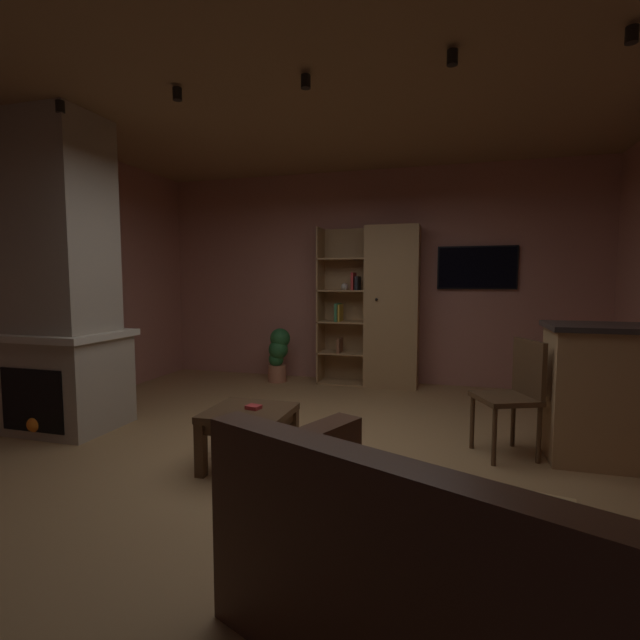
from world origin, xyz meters
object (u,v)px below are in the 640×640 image
coffee_table (249,421)px  table_book_0 (254,407)px  leather_couch (440,583)px  potted_floor_plant (278,353)px  stone_fireplace (62,291)px  wall_mounted_tv (477,268)px  bookshelf_cabinet (385,307)px  dining_chair (515,389)px

coffee_table → table_book_0: table_book_0 is taller
leather_couch → potted_floor_plant: 4.75m
stone_fireplace → wall_mounted_tv: bearing=36.4°
bookshelf_cabinet → leather_couch: bookshelf_cabinet is taller
coffee_table → wall_mounted_tv: bearing=61.3°
leather_couch → potted_floor_plant: bearing=118.1°
stone_fireplace → bookshelf_cabinet: size_ratio=1.37×
stone_fireplace → coffee_table: 2.27m
potted_floor_plant → bookshelf_cabinet: bearing=6.8°
bookshelf_cabinet → potted_floor_plant: bearing=-173.2°
coffee_table → dining_chair: (1.92, 0.79, 0.18)m
leather_couch → wall_mounted_tv: size_ratio=1.89×
potted_floor_plant → wall_mounted_tv: 2.82m
bookshelf_cabinet → leather_couch: (0.81, -4.35, -0.73)m
bookshelf_cabinet → potted_floor_plant: bookshelf_cabinet is taller
coffee_table → wall_mounted_tv: wall_mounted_tv is taller
coffee_table → table_book_0: size_ratio=5.96×
leather_couch → potted_floor_plant: size_ratio=2.50×
coffee_table → dining_chair: 2.08m
table_book_0 → dining_chair: (1.89, 0.77, 0.08)m
wall_mounted_tv → table_book_0: bearing=-118.5°
potted_floor_plant → dining_chair: bearing=-35.6°
table_book_0 → dining_chair: dining_chair is taller
table_book_0 → potted_floor_plant: 2.87m
stone_fireplace → leather_couch: bearing=-27.7°
bookshelf_cabinet → coffee_table: bearing=-101.4°
coffee_table → potted_floor_plant: bearing=106.8°
leather_couch → dining_chair: dining_chair is taller
bookshelf_cabinet → dining_chair: bookshelf_cabinet is taller
coffee_table → potted_floor_plant: size_ratio=0.82×
table_book_0 → wall_mounted_tv: size_ratio=0.10×
bookshelf_cabinet → table_book_0: 3.01m
dining_chair → stone_fireplace: bearing=-173.9°
stone_fireplace → wall_mounted_tv: stone_fireplace is taller
potted_floor_plant → wall_mounted_tv: bearing=8.5°
bookshelf_cabinet → coffee_table: bookshelf_cabinet is taller
bookshelf_cabinet → wall_mounted_tv: bookshelf_cabinet is taller
potted_floor_plant → table_book_0: bearing=-72.6°
leather_couch → potted_floor_plant: (-2.23, 4.19, 0.10)m
bookshelf_cabinet → dining_chair: size_ratio=2.25×
leather_couch → table_book_0: (-1.38, 1.45, 0.15)m
stone_fireplace → dining_chair: stone_fireplace is taller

